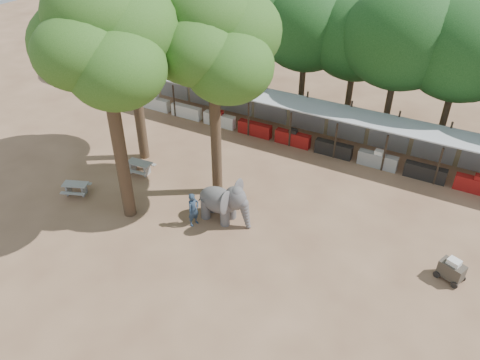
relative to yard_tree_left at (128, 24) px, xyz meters
The scene contains 11 objects.
ground 14.23m from the yard_tree_left, 38.20° to the right, with size 100.00×100.00×0.00m, color brown.
vendor_stalls 13.30m from the yard_tree_left, 36.06° to the left, with size 28.00×2.99×2.80m.
yard_tree_left is the anchor object (origin of this frame).
yard_tree_center 5.92m from the yard_tree_left, 59.04° to the right, with size 7.10×6.90×12.04m.
yard_tree_back 6.09m from the yard_tree_left, ahead, with size 7.10×6.90×11.36m.
backdrop_trees 15.17m from the yard_tree_left, 52.28° to the left, with size 46.46×5.95×8.33m.
elephant 10.97m from the yard_tree_left, 22.36° to the right, with size 2.99×2.31×2.31m.
handler 10.71m from the yard_tree_left, 32.96° to the right, with size 0.68×0.45×1.88m, color #26384C.
picnic_table_near 9.38m from the yard_tree_left, 96.95° to the right, with size 1.75×1.67×0.69m.
picnic_table_far 8.01m from the yard_tree_left, 58.57° to the right, with size 1.60×1.47×0.74m.
cart_front 20.30m from the yard_tree_left, ahead, with size 1.36×1.13×1.14m.
Camera 1 is at (8.53, -12.31, 15.41)m, focal length 35.00 mm.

